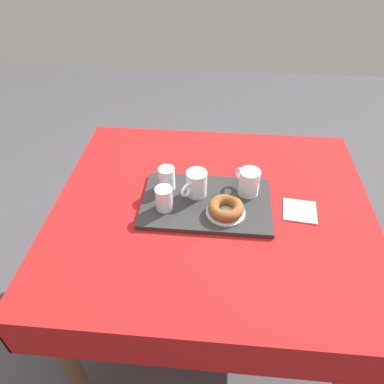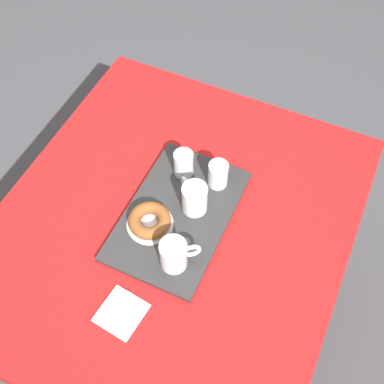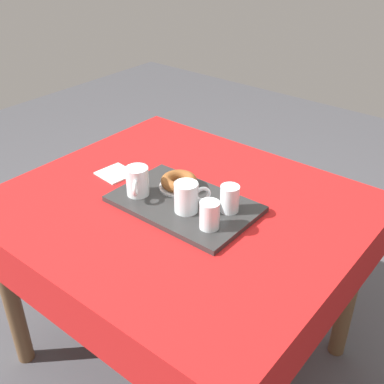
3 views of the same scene
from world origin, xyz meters
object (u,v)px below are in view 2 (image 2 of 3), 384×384
object	(u,v)px
dining_table	(174,238)
tea_mug_right	(174,255)
water_glass_far	(218,175)
sugar_donut_left	(149,220)
donut_plate_left	(150,224)
water_glass_near	(184,165)
paper_napkin	(120,312)
tea_mug_left	(194,199)
serving_tray	(178,215)

from	to	relation	value
dining_table	tea_mug_right	xyz separation A→B (m)	(0.12, 0.07, 0.16)
water_glass_far	dining_table	bearing A→B (deg)	-21.82
dining_table	sugar_donut_left	distance (m)	0.16
donut_plate_left	tea_mug_right	bearing A→B (deg)	56.35
tea_mug_right	donut_plate_left	world-z (taller)	tea_mug_right
donut_plate_left	sugar_donut_left	size ratio (longest dim) A/B	1.10
tea_mug_right	water_glass_far	bearing A→B (deg)	179.69
water_glass_near	sugar_donut_left	bearing A→B (deg)	-2.01
water_glass_near	donut_plate_left	xyz separation A→B (m)	(0.21, -0.01, -0.03)
water_glass_near	donut_plate_left	distance (m)	0.22
dining_table	water_glass_far	distance (m)	0.24
water_glass_far	paper_napkin	bearing A→B (deg)	-8.64
water_glass_near	sugar_donut_left	world-z (taller)	water_glass_near
water_glass_near	paper_napkin	size ratio (longest dim) A/B	0.75
tea_mug_left	sugar_donut_left	bearing A→B (deg)	-39.70
tea_mug_right	sugar_donut_left	xyz separation A→B (m)	(-0.08, -0.12, -0.02)
tea_mug_right	water_glass_far	distance (m)	0.30
sugar_donut_left	tea_mug_right	bearing A→B (deg)	56.35
donut_plate_left	sugar_donut_left	xyz separation A→B (m)	(0.00, 0.00, 0.02)
tea_mug_right	water_glass_near	distance (m)	0.31
dining_table	tea_mug_left	xyz separation A→B (m)	(-0.06, 0.04, 0.16)
tea_mug_left	donut_plate_left	distance (m)	0.15
paper_napkin	water_glass_far	bearing A→B (deg)	171.36
water_glass_near	serving_tray	bearing A→B (deg)	18.91
water_glass_far	water_glass_near	bearing A→B (deg)	-86.68
serving_tray	sugar_donut_left	world-z (taller)	sugar_donut_left
tea_mug_left	tea_mug_right	size ratio (longest dim) A/B	0.99
paper_napkin	tea_mug_left	bearing A→B (deg)	173.07
water_glass_far	sugar_donut_left	world-z (taller)	water_glass_far
serving_tray	donut_plate_left	xyz separation A→B (m)	(0.07, -0.06, 0.01)
water_glass_near	water_glass_far	xyz separation A→B (m)	(-0.01, 0.11, 0.00)
tea_mug_left	water_glass_far	world-z (taller)	tea_mug_left
dining_table	water_glass_near	xyz separation A→B (m)	(-0.17, -0.04, 0.16)
water_glass_near	paper_napkin	distance (m)	0.48
sugar_donut_left	serving_tray	bearing A→B (deg)	140.67
water_glass_far	sugar_donut_left	distance (m)	0.25
water_glass_far	tea_mug_right	bearing A→B (deg)	-0.31
serving_tray	tea_mug_right	world-z (taller)	tea_mug_right
paper_napkin	dining_table	bearing A→B (deg)	179.28
tea_mug_right	sugar_donut_left	bearing A→B (deg)	-123.65
dining_table	water_glass_near	size ratio (longest dim) A/B	13.15
tea_mug_right	paper_napkin	bearing A→B (deg)	-21.29
water_glass_far	sugar_donut_left	xyz separation A→B (m)	(0.22, -0.12, -0.01)
sugar_donut_left	paper_napkin	world-z (taller)	sugar_donut_left
paper_napkin	tea_mug_right	bearing A→B (deg)	158.71
dining_table	tea_mug_left	bearing A→B (deg)	146.83
water_glass_far	paper_napkin	distance (m)	0.49
tea_mug_right	donut_plate_left	xyz separation A→B (m)	(-0.08, -0.12, -0.04)
dining_table	water_glass_far	world-z (taller)	water_glass_far
donut_plate_left	water_glass_near	bearing A→B (deg)	177.99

